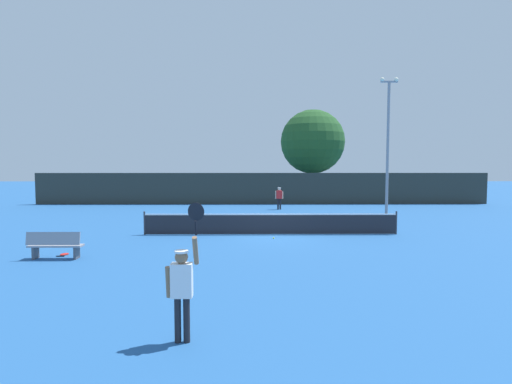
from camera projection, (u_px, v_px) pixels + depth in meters
The scene contains 12 objects.
ground_plane at pixel (271, 234), 18.57m from camera, with size 120.00×120.00×0.00m, color #235693.
tennis_net at pixel (271, 223), 18.54m from camera, with size 11.65×0.08×1.07m.
perimeter_fence at pixel (262, 189), 32.87m from camera, with size 36.78×0.12×2.55m, color #2D332D.
player_serving at pixel (182, 281), 7.23m from camera, with size 0.67×0.40×2.53m.
player_receiving at pixel (279, 196), 28.94m from camera, with size 0.57×0.23×1.57m.
tennis_ball at pixel (274, 238), 17.49m from camera, with size 0.07×0.07×0.07m, color #CCE033.
spare_racket at pixel (64, 254), 14.37m from camera, with size 0.28×0.52×0.04m.
courtside_bench at pixel (55, 245), 13.69m from camera, with size 1.80×0.44×0.95m.
light_pole at pixel (388, 137), 26.09m from camera, with size 1.18×0.28×8.79m.
large_tree at pixel (313, 142), 38.57m from camera, with size 6.10×6.10×8.45m.
parked_car_near at pixel (287, 190), 39.59m from camera, with size 2.29×4.36×1.69m.
parked_car_mid at pixel (334, 190), 38.23m from camera, with size 2.21×4.33×1.69m.
Camera 1 is at (-0.87, -18.39, 3.20)m, focal length 28.35 mm.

